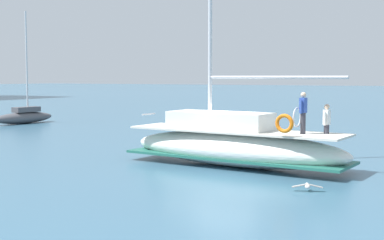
% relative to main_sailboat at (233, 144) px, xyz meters
% --- Properties ---
extents(ground_plane, '(400.00, 400.00, 0.00)m').
position_rel_main_sailboat_xyz_m(ground_plane, '(0.18, 0.29, -0.91)').
color(ground_plane, '#38607A').
extents(main_sailboat, '(3.09, 9.75, 13.55)m').
position_rel_main_sailboat_xyz_m(main_sailboat, '(0.00, 0.00, 0.00)').
color(main_sailboat, white).
rests_on(main_sailboat, ground).
extents(moored_sloop_near, '(5.52, 1.78, 8.66)m').
position_rel_main_sailboat_xyz_m(moored_sloop_near, '(10.31, 22.55, -0.32)').
color(moored_sloop_near, '#4C4C51').
rests_on(moored_sloop_near, ground).
extents(seagull, '(0.52, 0.95, 0.16)m').
position_rel_main_sailboat_xyz_m(seagull, '(-3.33, -4.10, -0.74)').
color(seagull, silver).
rests_on(seagull, ground).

